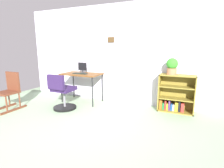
{
  "coord_description": "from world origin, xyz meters",
  "views": [
    {
      "loc": [
        1.78,
        -2.03,
        1.4
      ],
      "look_at": [
        0.23,
        1.46,
        0.6
      ],
      "focal_mm": 28.07,
      "sensor_mm": 36.0,
      "label": 1
    }
  ],
  "objects_px": {
    "keyboard": "(80,73)",
    "bookshelf_low": "(176,95)",
    "office_chair": "(62,94)",
    "monitor": "(82,68)",
    "potted_plant_on_shelf": "(172,66)",
    "rocking_chair": "(10,90)",
    "desk": "(82,76)"
  },
  "relations": [
    {
      "from": "keyboard",
      "to": "office_chair",
      "type": "height_order",
      "value": "office_chair"
    },
    {
      "from": "desk",
      "to": "rocking_chair",
      "type": "xyz_separation_m",
      "value": [
        -1.22,
        -1.13,
        -0.25
      ]
    },
    {
      "from": "desk",
      "to": "office_chair",
      "type": "distance_m",
      "value": 0.76
    },
    {
      "from": "office_chair",
      "to": "keyboard",
      "type": "bearing_deg",
      "value": 82.14
    },
    {
      "from": "office_chair",
      "to": "potted_plant_on_shelf",
      "type": "distance_m",
      "value": 2.5
    },
    {
      "from": "bookshelf_low",
      "to": "potted_plant_on_shelf",
      "type": "height_order",
      "value": "potted_plant_on_shelf"
    },
    {
      "from": "office_chair",
      "to": "bookshelf_low",
      "type": "xyz_separation_m",
      "value": [
        2.36,
        0.93,
        0.01
      ]
    },
    {
      "from": "desk",
      "to": "bookshelf_low",
      "type": "bearing_deg",
      "value": 6.16
    },
    {
      "from": "bookshelf_low",
      "to": "desk",
      "type": "bearing_deg",
      "value": -173.84
    },
    {
      "from": "desk",
      "to": "rocking_chair",
      "type": "relative_size",
      "value": 1.17
    },
    {
      "from": "rocking_chair",
      "to": "bookshelf_low",
      "type": "height_order",
      "value": "rocking_chair"
    },
    {
      "from": "keyboard",
      "to": "potted_plant_on_shelf",
      "type": "distance_m",
      "value": 2.19
    },
    {
      "from": "desk",
      "to": "office_chair",
      "type": "xyz_separation_m",
      "value": [
        -0.08,
        -0.68,
        -0.33
      ]
    },
    {
      "from": "keyboard",
      "to": "bookshelf_low",
      "type": "bearing_deg",
      "value": 8.06
    },
    {
      "from": "keyboard",
      "to": "bookshelf_low",
      "type": "xyz_separation_m",
      "value": [
        2.28,
        0.32,
        -0.39
      ]
    },
    {
      "from": "desk",
      "to": "keyboard",
      "type": "xyz_separation_m",
      "value": [
        0.01,
        -0.08,
        0.07
      ]
    },
    {
      "from": "desk",
      "to": "rocking_chair",
      "type": "bearing_deg",
      "value": -137.15
    },
    {
      "from": "office_chair",
      "to": "rocking_chair",
      "type": "relative_size",
      "value": 0.98
    },
    {
      "from": "office_chair",
      "to": "potted_plant_on_shelf",
      "type": "relative_size",
      "value": 2.35
    },
    {
      "from": "potted_plant_on_shelf",
      "to": "rocking_chair",
      "type": "bearing_deg",
      "value": -158.68
    },
    {
      "from": "monitor",
      "to": "rocking_chair",
      "type": "xyz_separation_m",
      "value": [
        -1.21,
        -1.19,
        -0.46
      ]
    },
    {
      "from": "keyboard",
      "to": "monitor",
      "type": "bearing_deg",
      "value": 95.38
    },
    {
      "from": "keyboard",
      "to": "office_chair",
      "type": "bearing_deg",
      "value": -97.86
    },
    {
      "from": "monitor",
      "to": "potted_plant_on_shelf",
      "type": "relative_size",
      "value": 0.77
    },
    {
      "from": "desk",
      "to": "potted_plant_on_shelf",
      "type": "bearing_deg",
      "value": 5.04
    },
    {
      "from": "monitor",
      "to": "keyboard",
      "type": "bearing_deg",
      "value": -84.62
    },
    {
      "from": "monitor",
      "to": "potted_plant_on_shelf",
      "type": "bearing_deg",
      "value": 3.48
    },
    {
      "from": "monitor",
      "to": "rocking_chair",
      "type": "bearing_deg",
      "value": -135.53
    },
    {
      "from": "bookshelf_low",
      "to": "potted_plant_on_shelf",
      "type": "bearing_deg",
      "value": -154.77
    },
    {
      "from": "desk",
      "to": "potted_plant_on_shelf",
      "type": "relative_size",
      "value": 2.82
    },
    {
      "from": "keyboard",
      "to": "office_chair",
      "type": "xyz_separation_m",
      "value": [
        -0.08,
        -0.61,
        -0.4
      ]
    },
    {
      "from": "keyboard",
      "to": "rocking_chair",
      "type": "distance_m",
      "value": 1.65
    }
  ]
}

